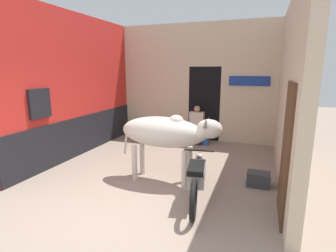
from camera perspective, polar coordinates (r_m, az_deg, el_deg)
ground_plane at (r=4.49m, az=-11.59°, el=-18.49°), size 30.00×30.00×0.00m
wall_left_shopfront at (r=7.42m, az=-19.26°, el=7.78°), size 0.25×5.00×3.69m
wall_back_with_doorway at (r=8.75m, az=6.94°, el=7.85°), size 4.98×0.93×3.69m
wall_right_with_door at (r=5.74m, az=24.96°, el=6.57°), size 0.22×5.00×3.69m
cow at (r=5.23m, az=-0.42°, el=-1.53°), size 2.12×0.70×1.43m
motorcycle_near at (r=4.70m, az=6.28°, el=-10.87°), size 0.59×1.96×0.76m
shopkeeper_seated at (r=8.11m, az=6.18°, el=0.31°), size 0.43×0.33×1.18m
plastic_stool at (r=8.12m, az=8.10°, el=-2.62°), size 0.31×0.31×0.39m
crate at (r=5.60m, az=19.07°, el=-10.88°), size 0.44×0.32×0.28m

